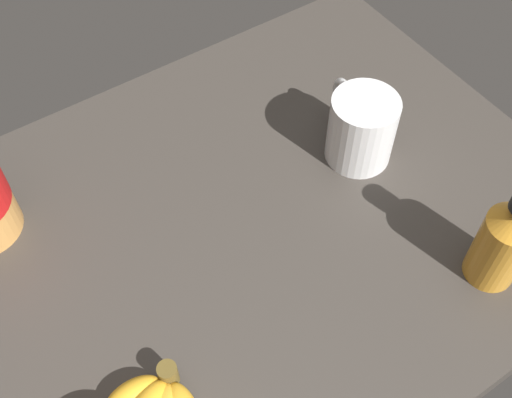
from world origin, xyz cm
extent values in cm
cube|color=#38332D|center=(0.00, 0.00, -1.94)|extent=(79.05, 59.07, 3.88)
ellipsoid|color=gold|center=(-19.54, -11.34, 1.54)|extent=(5.83, 3.22, 3.08)
cylinder|color=brown|center=(-15.74, -11.43, 1.80)|extent=(2.00, 2.00, 3.00)
cylinder|color=orange|center=(19.81, -20.03, 4.64)|extent=(5.59, 5.59, 9.28)
cylinder|color=silver|center=(18.54, 1.37, 4.60)|extent=(8.25, 8.25, 9.20)
torus|color=silver|center=(19.78, 6.55, 5.06)|extent=(2.14, 5.14, 5.05)
camera|label=1|loc=(-21.42, -35.33, 61.74)|focal=44.67mm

